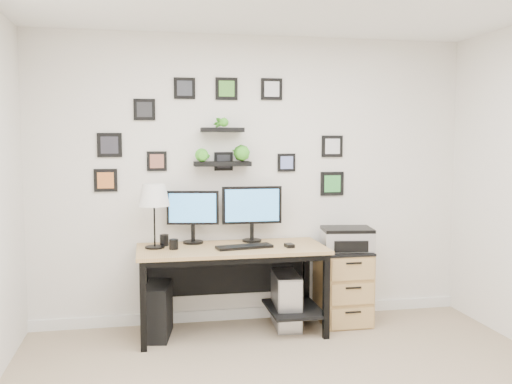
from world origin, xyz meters
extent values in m
plane|color=white|center=(0.00, 2.00, 1.30)|extent=(4.00, 0.00, 4.00)
cube|color=white|center=(0.00, 1.99, 0.05)|extent=(4.00, 0.03, 0.10)
cube|color=tan|center=(-0.26, 1.63, 0.73)|extent=(1.60, 0.70, 0.03)
cube|color=black|center=(-0.26, 1.63, 0.69)|extent=(1.54, 0.64, 0.05)
cube|color=black|center=(-0.26, 1.96, 0.46)|extent=(1.44, 0.02, 0.41)
cube|color=black|center=(0.29, 1.63, 0.18)|extent=(0.45, 0.63, 0.03)
cube|color=black|center=(-1.01, 1.33, 0.36)|extent=(0.05, 0.05, 0.72)
cube|color=black|center=(-1.01, 1.93, 0.36)|extent=(0.05, 0.05, 0.72)
cube|color=black|center=(0.49, 1.33, 0.36)|extent=(0.05, 0.05, 0.72)
cube|color=black|center=(0.49, 1.93, 0.36)|extent=(0.05, 0.05, 0.72)
cylinder|color=black|center=(-0.57, 1.87, 0.76)|extent=(0.21, 0.21, 0.02)
cylinder|color=black|center=(-0.57, 1.87, 0.84)|extent=(0.04, 0.04, 0.16)
cube|color=black|center=(-0.57, 1.87, 1.07)|extent=(0.45, 0.11, 0.30)
cube|color=#3F8CCC|center=(-0.57, 1.85, 1.07)|extent=(0.41, 0.08, 0.26)
cylinder|color=black|center=(-0.04, 1.86, 0.76)|extent=(0.18, 0.18, 0.02)
cylinder|color=black|center=(-0.04, 1.86, 0.84)|extent=(0.04, 0.04, 0.15)
cube|color=black|center=(-0.04, 1.85, 1.08)|extent=(0.54, 0.04, 0.34)
cube|color=#3F8CCC|center=(-0.04, 1.83, 1.08)|extent=(0.48, 0.01, 0.29)
cube|color=black|center=(-0.16, 1.56, 0.76)|extent=(0.49, 0.23, 0.02)
cube|color=black|center=(0.22, 1.53, 0.77)|extent=(0.07, 0.11, 0.03)
cylinder|color=black|center=(-0.91, 1.71, 0.76)|extent=(0.16, 0.16, 0.02)
cylinder|color=black|center=(-0.91, 1.71, 1.01)|extent=(0.01, 0.01, 0.49)
cone|color=white|center=(-0.91, 1.71, 1.20)|extent=(0.27, 0.27, 0.19)
cylinder|color=black|center=(-0.75, 1.62, 0.79)|extent=(0.08, 0.08, 0.09)
cylinder|color=black|center=(-0.83, 1.80, 0.80)|extent=(0.08, 0.08, 0.10)
cube|color=black|center=(-0.89, 1.65, 0.22)|extent=(0.27, 0.48, 0.45)
cube|color=gray|center=(0.24, 1.71, 0.24)|extent=(0.25, 0.49, 0.48)
cube|color=silver|center=(0.22, 1.47, 0.24)|extent=(0.19, 0.03, 0.45)
cube|color=tan|center=(0.78, 1.73, 0.33)|extent=(0.42, 0.50, 0.65)
cube|color=black|center=(0.78, 1.73, 0.66)|extent=(0.43, 0.51, 0.02)
cube|color=tan|center=(0.78, 1.47, 0.11)|extent=(0.39, 0.02, 0.18)
cylinder|color=black|center=(0.78, 1.46, 0.17)|extent=(0.14, 0.02, 0.02)
cube|color=tan|center=(0.78, 1.47, 0.33)|extent=(0.39, 0.02, 0.18)
cylinder|color=black|center=(0.78, 1.46, 0.39)|extent=(0.14, 0.02, 0.02)
cube|color=tan|center=(0.78, 1.47, 0.54)|extent=(0.39, 0.02, 0.18)
cylinder|color=black|center=(0.78, 1.46, 0.60)|extent=(0.14, 0.02, 0.02)
cube|color=silver|center=(0.81, 1.72, 0.76)|extent=(0.48, 0.40, 0.17)
cube|color=black|center=(0.81, 1.72, 0.86)|extent=(0.48, 0.40, 0.03)
cube|color=black|center=(0.78, 1.54, 0.73)|extent=(0.30, 0.06, 0.10)
cube|color=black|center=(-0.30, 1.91, 1.45)|extent=(0.50, 0.18, 0.04)
cube|color=black|center=(-0.30, 1.90, 1.75)|extent=(0.38, 0.15, 0.04)
imported|color=green|center=(-0.47, 1.91, 1.60)|extent=(0.15, 0.12, 0.27)
imported|color=green|center=(-0.13, 1.91, 1.60)|extent=(0.15, 0.15, 0.27)
imported|color=green|center=(-0.30, 1.90, 1.90)|extent=(0.13, 0.09, 0.25)
cube|color=black|center=(-0.62, 1.99, 2.12)|extent=(0.19, 0.02, 0.19)
cube|color=#2C2F35|center=(-0.62, 1.98, 2.12)|extent=(0.13, 0.00, 0.13)
cube|color=black|center=(-0.25, 1.99, 2.12)|extent=(0.20, 0.02, 0.20)
cube|color=#489130|center=(-0.25, 1.98, 2.12)|extent=(0.14, 0.00, 0.14)
cube|color=black|center=(-0.28, 1.99, 1.47)|extent=(0.17, 0.02, 0.17)
cube|color=black|center=(-0.28, 1.98, 1.47)|extent=(0.12, 0.00, 0.12)
cube|color=black|center=(0.75, 1.99, 1.25)|extent=(0.22, 0.02, 0.22)
cube|color=green|center=(0.75, 1.98, 1.25)|extent=(0.16, 0.00, 0.16)
cube|color=black|center=(-0.87, 1.99, 1.47)|extent=(0.17, 0.02, 0.17)
cube|color=#965745|center=(-0.87, 1.98, 1.47)|extent=(0.12, 0.00, 0.12)
cube|color=black|center=(-1.32, 1.99, 1.31)|extent=(0.20, 0.02, 0.20)
cube|color=orange|center=(-1.32, 1.98, 1.31)|extent=(0.14, 0.00, 0.14)
cube|color=black|center=(0.16, 1.99, 2.12)|extent=(0.20, 0.02, 0.20)
cube|color=silver|center=(0.16, 1.98, 2.12)|extent=(0.14, 0.00, 0.14)
cube|color=black|center=(-0.97, 1.99, 1.93)|extent=(0.19, 0.02, 0.19)
cube|color=#232326|center=(-0.97, 1.98, 1.93)|extent=(0.13, 0.00, 0.13)
cube|color=black|center=(0.31, 1.99, 1.45)|extent=(0.17, 0.02, 0.17)
cube|color=#7484CB|center=(0.31, 1.98, 1.45)|extent=(0.12, 0.00, 0.12)
cube|color=black|center=(0.75, 1.99, 1.60)|extent=(0.20, 0.02, 0.20)
cube|color=silver|center=(0.75, 1.98, 1.60)|extent=(0.14, 0.00, 0.14)
cube|color=black|center=(-1.28, 1.99, 1.62)|extent=(0.21, 0.02, 0.21)
cube|color=#2B2A32|center=(-1.28, 1.98, 1.62)|extent=(0.15, 0.00, 0.15)
camera|label=1|loc=(-0.98, -3.12, 1.67)|focal=40.00mm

